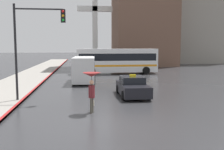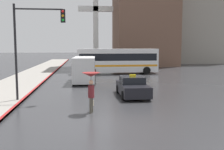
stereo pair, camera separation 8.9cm
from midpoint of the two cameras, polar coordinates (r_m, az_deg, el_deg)
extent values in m
plane|color=#2D2D30|center=(11.98, 1.24, -10.59)|extent=(300.00, 300.00, 0.00)
cube|color=black|center=(18.47, 4.35, -2.97)|extent=(1.80, 4.23, 0.72)
cube|color=black|center=(18.59, 4.25, -1.03)|extent=(1.58, 1.90, 0.48)
cylinder|color=black|center=(17.44, 7.94, -4.32)|extent=(0.20, 0.60, 0.60)
cylinder|color=black|center=(17.09, 2.36, -4.48)|extent=(0.20, 0.60, 0.60)
cylinder|color=black|center=(19.95, 6.05, -2.97)|extent=(0.20, 0.60, 0.60)
cylinder|color=black|center=(19.65, 1.17, -3.08)|extent=(0.20, 0.60, 0.60)
cube|color=yellow|center=(18.35, 4.38, -0.12)|extent=(0.44, 0.16, 0.16)
cube|color=silver|center=(25.55, -6.19, 1.31)|extent=(2.25, 5.55, 2.29)
cube|color=black|center=(25.52, -6.20, 2.23)|extent=(2.25, 5.11, 0.59)
cube|color=red|center=(25.58, -6.18, 0.69)|extent=(2.27, 5.33, 0.14)
cylinder|color=black|center=(24.01, -4.04, -1.37)|extent=(0.23, 0.64, 0.63)
cylinder|color=black|center=(24.09, -8.57, -1.40)|extent=(0.23, 0.64, 0.63)
cylinder|color=black|center=(27.26, -4.03, -0.47)|extent=(0.23, 0.64, 0.63)
cylinder|color=black|center=(27.33, -8.02, -0.50)|extent=(0.23, 0.64, 0.63)
cube|color=silver|center=(33.65, 0.95, 3.22)|extent=(10.25, 2.69, 2.94)
cube|color=black|center=(33.63, 0.96, 3.98)|extent=(9.74, 2.70, 0.90)
cube|color=orange|center=(33.69, 0.95, 2.18)|extent=(9.94, 2.71, 0.24)
cylinder|color=black|center=(35.61, 6.35, 1.33)|extent=(0.97, 0.30, 0.96)
cylinder|color=black|center=(33.30, 7.35, 0.98)|extent=(0.97, 0.30, 0.96)
cylinder|color=black|center=(34.59, -4.79, 1.20)|extent=(0.97, 0.30, 0.96)
cylinder|color=black|center=(32.21, -4.57, 0.84)|extent=(0.97, 0.30, 0.96)
cylinder|color=#4C473D|center=(13.73, -4.77, -6.69)|extent=(0.16, 0.16, 0.81)
cylinder|color=#4C473D|center=(13.93, -4.46, -6.50)|extent=(0.16, 0.16, 0.81)
cylinder|color=maroon|center=(13.69, -4.64, -3.64)|extent=(0.42, 0.42, 0.64)
sphere|color=tan|center=(13.61, -4.66, -1.61)|extent=(0.24, 0.24, 0.24)
cylinder|color=maroon|center=(13.49, -4.93, -3.57)|extent=(0.09, 0.09, 0.54)
cylinder|color=maroon|center=(13.86, -4.35, -3.30)|extent=(0.09, 0.09, 0.54)
cone|color=maroon|center=(13.56, -4.67, 0.08)|extent=(0.93, 0.93, 0.21)
cylinder|color=black|center=(13.60, -4.66, -1.33)|extent=(0.02, 0.02, 0.67)
cube|color=#BFB28C|center=(14.09, -4.41, -6.18)|extent=(0.16, 0.20, 0.28)
cylinder|color=black|center=(17.24, -20.36, 4.36)|extent=(0.14, 0.14, 6.05)
cylinder|color=black|center=(17.11, -15.80, 13.66)|extent=(2.93, 0.10, 0.10)
cube|color=black|center=(16.89, -10.74, 12.52)|extent=(0.28, 0.28, 0.80)
sphere|color=red|center=(16.77, -10.80, 13.46)|extent=(0.16, 0.16, 0.16)
sphere|color=orange|center=(16.74, -10.78, 12.58)|extent=(0.16, 0.16, 0.16)
sphere|color=green|center=(16.71, -10.76, 11.69)|extent=(0.16, 0.16, 0.16)
cube|color=gray|center=(62.29, 17.65, 14.07)|extent=(10.70, 11.55, 24.66)
cube|color=white|center=(48.07, -3.78, 10.49)|extent=(0.90, 0.90, 14.20)
cube|color=white|center=(48.41, -3.81, 14.18)|extent=(6.25, 0.90, 0.90)
camera|label=1|loc=(0.04, -90.13, -0.01)|focal=42.00mm
camera|label=2|loc=(0.04, 89.87, 0.01)|focal=42.00mm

